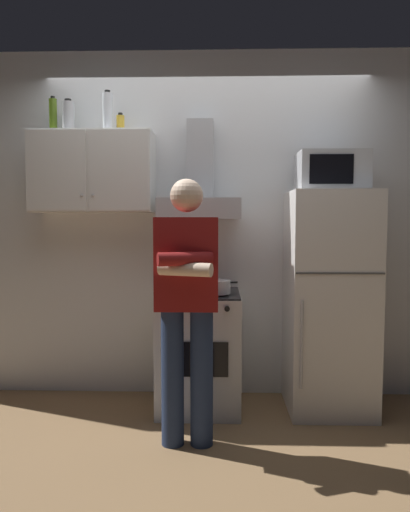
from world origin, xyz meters
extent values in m
plane|color=olive|center=(0.00, 0.00, 0.00)|extent=(7.00, 7.00, 0.00)
cube|color=white|center=(0.00, 0.60, 1.35)|extent=(4.80, 0.10, 2.70)
cube|color=white|center=(-0.85, 0.38, 1.75)|extent=(0.90, 0.34, 0.60)
cube|color=white|center=(-1.07, 0.20, 1.75)|extent=(0.43, 0.01, 0.58)
cube|color=white|center=(-0.62, 0.20, 1.75)|extent=(0.43, 0.01, 0.58)
sphere|color=#B2B2B7|center=(-0.89, 0.19, 1.57)|extent=(0.02, 0.02, 0.02)
sphere|color=#B2B2B7|center=(-0.81, 0.19, 1.57)|extent=(0.02, 0.02, 0.02)
cube|color=silver|center=(-0.05, 0.25, 0.42)|extent=(0.60, 0.60, 0.85)
cube|color=black|center=(-0.05, 0.25, 0.86)|extent=(0.59, 0.59, 0.01)
cube|color=black|center=(-0.05, -0.05, 0.45)|extent=(0.42, 0.01, 0.24)
cylinder|color=black|center=(-0.18, 0.13, 0.87)|extent=(0.16, 0.16, 0.01)
cylinder|color=black|center=(0.08, 0.13, 0.87)|extent=(0.16, 0.16, 0.01)
cylinder|color=black|center=(-0.18, 0.37, 0.87)|extent=(0.16, 0.16, 0.01)
cylinder|color=black|center=(0.08, 0.37, 0.87)|extent=(0.16, 0.16, 0.01)
cylinder|color=black|center=(-0.25, -0.06, 0.80)|extent=(0.04, 0.02, 0.04)
cylinder|color=black|center=(-0.12, -0.06, 0.80)|extent=(0.04, 0.02, 0.04)
cylinder|color=black|center=(0.02, -0.06, 0.80)|extent=(0.04, 0.02, 0.04)
cylinder|color=black|center=(0.15, -0.06, 0.80)|extent=(0.04, 0.02, 0.04)
cube|color=#B7BABF|center=(-0.05, 0.33, 1.47)|extent=(0.60, 0.44, 0.15)
cube|color=#B7BABF|center=(-0.05, 0.47, 1.85)|extent=(0.20, 0.16, 0.60)
cube|color=white|center=(0.90, 0.25, 0.80)|extent=(0.60, 0.60, 1.60)
cube|color=#4C4C4C|center=(0.90, -0.05, 1.04)|extent=(0.59, 0.01, 0.01)
cylinder|color=silver|center=(0.65, -0.06, 0.56)|extent=(0.02, 0.02, 0.60)
cube|color=#B7BABF|center=(0.90, 0.27, 1.74)|extent=(0.48, 0.36, 0.28)
cube|color=black|center=(0.86, 0.09, 1.74)|extent=(0.30, 0.01, 0.20)
cylinder|color=navy|center=(-0.19, -0.35, 0.42)|extent=(0.14, 0.14, 0.85)
cylinder|color=navy|center=(-0.01, -0.35, 0.42)|extent=(0.14, 0.14, 0.85)
cube|color=maroon|center=(-0.10, -0.35, 1.13)|extent=(0.38, 0.20, 0.56)
cylinder|color=maroon|center=(-0.10, -0.49, 1.17)|extent=(0.33, 0.17, 0.08)
cylinder|color=beige|center=(-0.10, -0.49, 1.11)|extent=(0.33, 0.17, 0.08)
sphere|color=beige|center=(-0.10, -0.35, 1.54)|extent=(0.20, 0.20, 0.20)
cylinder|color=#B7BABF|center=(0.08, 0.13, 0.92)|extent=(0.19, 0.19, 0.09)
cylinder|color=black|center=(-0.04, 0.13, 0.95)|extent=(0.05, 0.01, 0.01)
cylinder|color=black|center=(0.20, 0.13, 0.95)|extent=(0.05, 0.01, 0.01)
cylinder|color=gold|center=(-0.65, 0.42, 2.11)|extent=(0.06, 0.06, 0.13)
cylinder|color=black|center=(-0.65, 0.42, 2.19)|extent=(0.03, 0.03, 0.02)
cylinder|color=silver|center=(-0.73, 0.36, 2.19)|extent=(0.07, 0.07, 0.28)
cylinder|color=black|center=(-0.73, 0.36, 2.34)|extent=(0.04, 0.04, 0.02)
cylinder|color=#B2B5BA|center=(-1.03, 0.36, 2.16)|extent=(0.09, 0.09, 0.22)
cylinder|color=black|center=(-1.03, 0.36, 2.28)|extent=(0.05, 0.05, 0.02)
cylinder|color=#4C6B19|center=(-1.16, 0.40, 2.18)|extent=(0.06, 0.06, 0.25)
cylinder|color=black|center=(-1.16, 0.40, 2.31)|extent=(0.03, 0.03, 0.02)
camera|label=1|loc=(0.10, -3.23, 1.39)|focal=33.59mm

